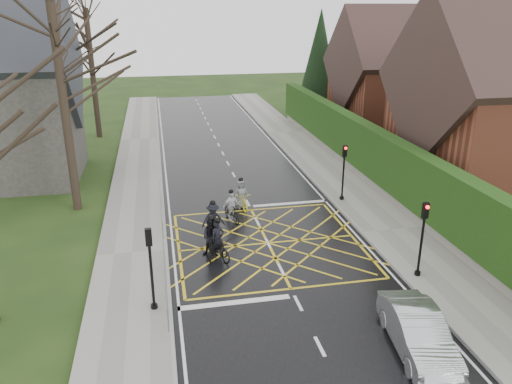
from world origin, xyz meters
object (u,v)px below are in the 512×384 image
object	(u,v)px
cyclist_front	(232,209)
car	(418,332)
cyclist_rear	(218,245)
cyclist_back	(212,241)
cyclist_lead	(241,198)
cyclist_mid	(213,224)

from	to	relation	value
cyclist_front	car	distance (m)	11.82
cyclist_rear	cyclist_back	world-z (taller)	cyclist_back
cyclist_front	cyclist_lead	world-z (taller)	cyclist_lead
cyclist_back	cyclist_front	bearing A→B (deg)	83.31
cyclist_back	car	xyz separation A→B (m)	(5.50, -7.55, -0.03)
cyclist_front	cyclist_rear	bearing A→B (deg)	-123.95
car	cyclist_rear	bearing A→B (deg)	133.14
cyclist_rear	car	xyz separation A→B (m)	(5.26, -7.36, 0.08)
cyclist_rear	car	bearing A→B (deg)	-78.01
cyclist_front	cyclist_lead	xyz separation A→B (m)	(0.75, 1.53, -0.02)
cyclist_mid	cyclist_front	xyz separation A→B (m)	(1.11, 1.66, -0.05)
cyclist_mid	cyclist_lead	world-z (taller)	cyclist_mid
cyclist_lead	car	size ratio (longest dim) A/B	0.46
cyclist_mid	cyclist_front	distance (m)	2.00
cyclist_back	cyclist_front	size ratio (longest dim) A/B	1.12
cyclist_mid	cyclist_front	world-z (taller)	cyclist_mid
cyclist_mid	car	distance (m)	10.76
cyclist_mid	cyclist_rear	bearing A→B (deg)	-96.45
cyclist_mid	cyclist_back	bearing A→B (deg)	-103.79
cyclist_rear	car	distance (m)	9.04
cyclist_back	cyclist_lead	distance (m)	5.49
car	cyclist_front	bearing A→B (deg)	117.91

